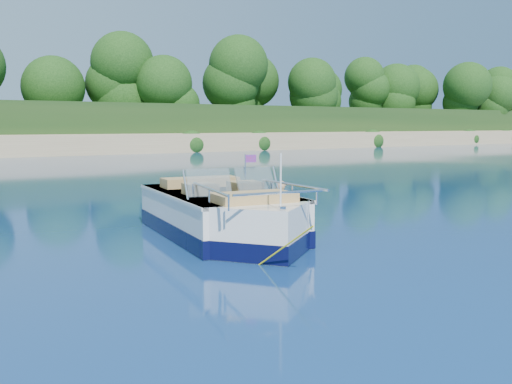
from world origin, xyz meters
The scene contains 4 objects.
ground centered at (0.00, 0.00, 0.00)m, with size 160.00×160.00×0.00m, color #0A2047.
motorboat centered at (1.72, 2.29, 0.39)m, with size 2.62×6.08×2.03m.
tow_tube centered at (3.81, 3.54, 0.08)m, with size 1.61×1.61×0.32m.
boy centered at (3.86, 3.61, 0.00)m, with size 0.50×0.33×1.36m, color tan.
Camera 1 is at (-3.66, -7.47, 2.24)m, focal length 40.00 mm.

